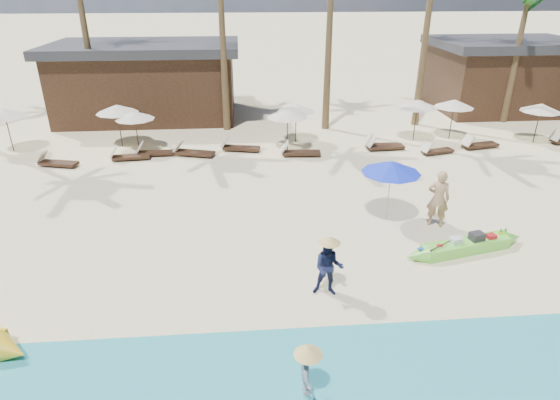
{
  "coord_description": "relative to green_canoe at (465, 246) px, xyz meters",
  "views": [
    {
      "loc": [
        -2.49,
        -11.24,
        7.54
      ],
      "look_at": [
        -1.4,
        2.0,
        1.29
      ],
      "focal_mm": 30.0,
      "sensor_mm": 36.0,
      "label": 1
    }
  ],
  "objects": [
    {
      "name": "resort_parasol_3",
      "position": [
        -12.73,
        11.19,
        1.7
      ],
      "size": [
        2.04,
        2.04,
        2.1
      ],
      "color": "#3C2618",
      "rests_on": "ground"
    },
    {
      "name": "vendor_yellow",
      "position": [
        -5.58,
        -5.16,
        0.5
      ],
      "size": [
        0.39,
        0.68,
        1.04
      ],
      "primitive_type": "imported",
      "rotation": [
        0.0,
        0.0,
        1.58
      ],
      "color": "gray",
      "rests_on": "ground"
    },
    {
      "name": "resort_parasol_4",
      "position": [
        -11.77,
        10.49,
        1.54
      ],
      "size": [
        1.87,
        1.87,
        1.93
      ],
      "color": "#3C2618",
      "rests_on": "ground"
    },
    {
      "name": "resort_parasol_7",
      "position": [
        2.17,
        10.89,
        1.73
      ],
      "size": [
        2.07,
        2.07,
        2.13
      ],
      "color": "#3C2618",
      "rests_on": "ground"
    },
    {
      "name": "lounger_3_left",
      "position": [
        -15.05,
        8.55,
        0.01
      ],
      "size": [
        1.87,
        0.96,
        0.61
      ],
      "rotation": [
        0.0,
        0.0,
        -0.24
      ],
      "color": "#3C2618",
      "rests_on": "ground"
    },
    {
      "name": "resort_parasol_5",
      "position": [
        -4.51,
        9.95,
        1.61
      ],
      "size": [
        1.95,
        1.95,
        2.0
      ],
      "color": "#3C2618",
      "rests_on": "ground"
    },
    {
      "name": "resort_parasol_2",
      "position": [
        -17.84,
        10.83,
        1.7
      ],
      "size": [
        2.05,
        2.05,
        2.11
      ],
      "color": "#3C2618",
      "rests_on": "ground"
    },
    {
      "name": "lounger_7_right",
      "position": [
        2.5,
        8.73,
        -0.01
      ],
      "size": [
        1.71,
        0.9,
        0.56
      ],
      "rotation": [
        0.0,
        0.0,
        0.26
      ],
      "color": "#3C2618",
      "rests_on": "ground"
    },
    {
      "name": "vendor_green",
      "position": [
        -4.58,
        -1.76,
        0.61
      ],
      "size": [
        0.89,
        0.76,
        1.61
      ],
      "primitive_type": "imported",
      "rotation": [
        0.0,
        0.0,
        -0.21
      ],
      "color": "#151B3B",
      "rests_on": "ground"
    },
    {
      "name": "lounger_3_right",
      "position": [
        -11.99,
        9.1,
        0.01
      ],
      "size": [
        1.82,
        0.71,
        0.6
      ],
      "rotation": [
        0.0,
        0.0,
        0.1
      ],
      "color": "#3C2618",
      "rests_on": "ground"
    },
    {
      "name": "pavilion_west",
      "position": [
        -12.17,
        16.92,
        1.99
      ],
      "size": [
        10.8,
        6.6,
        4.3
      ],
      "color": "#3C2618",
      "rests_on": "ground"
    },
    {
      "name": "lounger_5_left",
      "position": [
        -6.9,
        9.97,
        0.01
      ],
      "size": [
        1.94,
        0.98,
        0.63
      ],
      "rotation": [
        0.0,
        0.0,
        -0.23
      ],
      "color": "#3C2618",
      "rests_on": "ground"
    },
    {
      "name": "pavilion_east",
      "position": [
        9.83,
        16.92,
        2.0
      ],
      "size": [
        8.8,
        6.6,
        4.3
      ],
      "color": "#3C2618",
      "rests_on": "ground"
    },
    {
      "name": "resort_parasol_8",
      "position": [
        4.18,
        11.09,
        1.65
      ],
      "size": [
        1.99,
        1.99,
        2.05
      ],
      "color": "#3C2618",
      "rests_on": "ground"
    },
    {
      "name": "resort_parasol_6",
      "position": [
        -3.97,
        11.13,
        1.59
      ],
      "size": [
        1.92,
        1.92,
        1.98
      ],
      "color": "#3C2618",
      "rests_on": "ground"
    },
    {
      "name": "green_canoe",
      "position": [
        0.0,
        0.0,
        0.0
      ],
      "size": [
        4.54,
        1.33,
        0.59
      ],
      "rotation": [
        0.0,
        0.0,
        0.23
      ],
      "color": "#69D03F",
      "rests_on": "ground"
    },
    {
      "name": "lounger_7_left",
      "position": [
        0.17,
        9.53,
        0.01
      ],
      "size": [
        1.9,
        0.7,
        0.63
      ],
      "rotation": [
        0.0,
        0.0,
        0.07
      ],
      "color": "#3C2618",
      "rests_on": "ground"
    },
    {
      "name": "lounger_8_left",
      "position": [
        4.92,
        9.37,
        0.02
      ],
      "size": [
        1.97,
        0.94,
        0.64
      ],
      "rotation": [
        0.0,
        0.0,
        0.2
      ],
      "color": "#3C2618",
      "rests_on": "ground"
    },
    {
      "name": "lounger_6_left",
      "position": [
        -4.07,
        8.99,
        0.02
      ],
      "size": [
        1.92,
        0.71,
        0.64
      ],
      "rotation": [
        0.0,
        0.0,
        -0.07
      ],
      "color": "#3C2618",
      "rests_on": "ground"
    },
    {
      "name": "tourist",
      "position": [
        -0.28,
        1.73,
        0.8
      ],
      "size": [
        0.85,
        0.72,
        1.99
      ],
      "primitive_type": "imported",
      "rotation": [
        0.0,
        0.0,
        2.75
      ],
      "color": "tan",
      "rests_on": "ground"
    },
    {
      "name": "resort_parasol_9",
      "position": [
        8.18,
        10.02,
        1.62
      ],
      "size": [
        1.96,
        1.96,
        2.01
      ],
      "color": "#3C2618",
      "rests_on": "ground"
    },
    {
      "name": "ground",
      "position": [
        -4.17,
        -0.58,
        -0.2
      ],
      "size": [
        240.0,
        240.0,
        0.0
      ],
      "primitive_type": "plane",
      "color": "beige",
      "rests_on": "ground"
    },
    {
      "name": "lounger_4_left",
      "position": [
        -10.94,
        9.58,
        0.0
      ],
      "size": [
        1.76,
        0.58,
        0.59
      ],
      "rotation": [
        0.0,
        0.0,
        0.02
      ],
      "color": "#3C2618",
      "rests_on": "ground"
    },
    {
      "name": "blue_umbrella",
      "position": [
        -1.78,
        2.32,
        1.74
      ],
      "size": [
        1.99,
        1.99,
        2.14
      ],
      "color": "#99999E",
      "rests_on": "ground"
    },
    {
      "name": "lounger_4_right",
      "position": [
        -9.08,
        9.43,
        0.02
      ],
      "size": [
        2.01,
        1.11,
        0.65
      ],
      "rotation": [
        0.0,
        0.0,
        -0.28
      ],
      "color": "#3C2618",
      "rests_on": "ground"
    },
    {
      "name": "lounger_6_right",
      "position": [
        0.09,
        9.8,
        0.0
      ],
      "size": [
        1.79,
        0.66,
        0.6
      ],
      "rotation": [
        0.0,
        0.0,
        -0.07
      ],
      "color": "#3C2618",
      "rests_on": "ground"
    }
  ]
}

